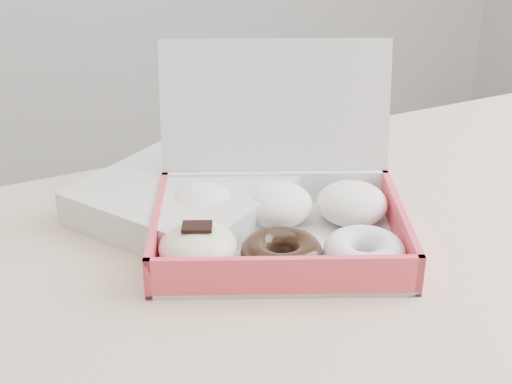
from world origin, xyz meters
name	(u,v)px	position (x,y,z in m)	size (l,w,h in m)	color
table	(341,351)	(0.00, 0.00, 0.67)	(1.20, 0.80, 0.75)	#D0AE88
donut_box	(276,214)	(-0.02, 0.12, 0.78)	(0.35, 0.34, 0.20)	silver
newspapers	(199,190)	(-0.07, 0.24, 0.77)	(0.27, 0.22, 0.04)	white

